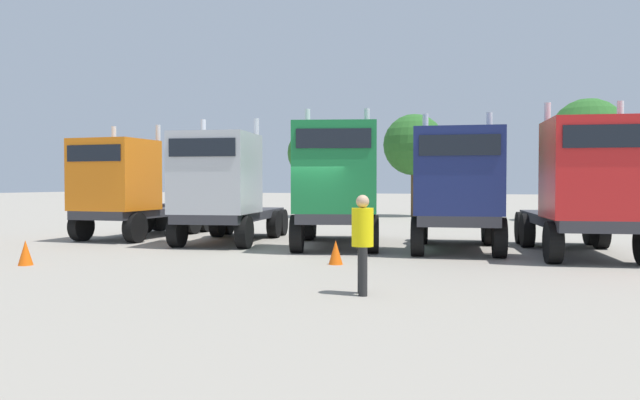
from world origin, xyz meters
name	(u,v)px	position (x,y,z in m)	size (l,w,h in m)	color
ground	(308,253)	(0.00, 0.00, 0.00)	(200.00, 200.00, 0.00)	gray
semi_truck_orange	(127,189)	(-7.74, 1.77, 1.83)	(2.83, 6.32, 4.16)	#333338
semi_truck_silver	(222,187)	(-3.56, 1.28, 1.90)	(3.60, 6.50, 4.24)	#333338
semi_truck_green	(336,185)	(0.41, 1.32, 1.98)	(4.20, 6.74, 4.41)	#333338
semi_truck_navy	(457,188)	(4.08, 1.58, 1.88)	(3.43, 6.20, 4.16)	#333338
semi_truck_red	(588,188)	(7.57, 1.24, 1.89)	(3.65, 6.73, 4.27)	#333338
visitor_in_hivis	(363,237)	(3.41, -5.97, 1.06)	(0.51, 0.51, 1.82)	#252525
traffic_cone_near	(25,253)	(-5.55, -5.01, 0.31)	(0.36, 0.36, 0.62)	#F2590C
traffic_cone_far	(336,252)	(1.60, -2.19, 0.30)	(0.36, 0.36, 0.61)	#F2590C
oak_far_left	(313,153)	(-6.59, 17.62, 3.80)	(3.08, 3.08, 5.37)	#4C3823
oak_far_centre	(414,145)	(-1.12, 20.50, 4.35)	(3.73, 3.73, 6.24)	#4C3823
oak_far_right	(588,136)	(8.52, 18.87, 4.51)	(3.99, 3.99, 6.52)	#4C3823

